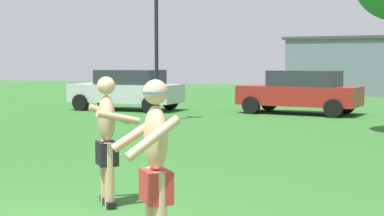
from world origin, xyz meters
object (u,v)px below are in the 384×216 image
(player_in_black, at_px, (107,138))
(car_red_far_end, at_px, (300,91))
(player_with_cap, at_px, (155,160))
(car_silver_mid_lot, at_px, (127,89))
(lamp_post, at_px, (156,17))

(player_in_black, height_order, car_red_far_end, player_in_black)
(player_with_cap, xyz_separation_m, car_red_far_end, (-2.58, 15.78, -0.14))
(car_silver_mid_lot, bearing_deg, player_with_cap, -57.74)
(car_silver_mid_lot, xyz_separation_m, car_red_far_end, (6.58, 1.26, 0.00))
(car_red_far_end, relative_size, lamp_post, 0.83)
(player_with_cap, relative_size, lamp_post, 0.33)
(player_with_cap, height_order, player_in_black, player_with_cap)
(player_in_black, height_order, lamp_post, lamp_post)
(player_with_cap, height_order, lamp_post, lamp_post)
(car_red_far_end, distance_m, lamp_post, 6.30)
(player_with_cap, xyz_separation_m, car_silver_mid_lot, (-9.17, 14.52, -0.14))
(player_with_cap, distance_m, lamp_post, 12.82)
(car_silver_mid_lot, height_order, lamp_post, lamp_post)
(lamp_post, bearing_deg, car_red_far_end, 54.02)
(player_in_black, bearing_deg, car_red_far_end, 94.15)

